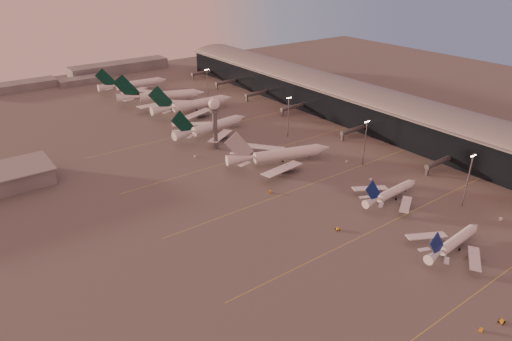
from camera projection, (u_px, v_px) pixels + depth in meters
ground at (375, 252)px, 169.91m from camera, size 700.00×700.00×0.00m
taxiway_markings at (327, 177)px, 226.62m from camera, size 180.00×185.25×0.02m
terminal at (355, 103)px, 303.02m from camera, size 57.00×362.00×23.04m
radar_tower at (214, 113)px, 250.66m from camera, size 6.40×6.40×31.10m
mast_a at (468, 178)px, 195.01m from camera, size 3.60×0.56×25.00m
mast_b at (365, 141)px, 233.34m from camera, size 3.60×0.56×25.00m
mast_c at (288, 115)px, 270.60m from camera, size 3.60×0.56×25.00m
mast_d at (207, 84)px, 334.87m from camera, size 3.60×0.56×25.00m
distant_horizon at (92, 73)px, 405.70m from camera, size 165.00×37.50×9.00m
narrowbody_near at (454, 244)px, 169.55m from camera, size 37.21×29.63×14.53m
narrowbody_mid at (391, 194)px, 204.33m from camera, size 37.96×30.27×14.83m
widebody_white at (280, 157)px, 240.07m from camera, size 57.05×45.05×20.68m
greentail_a at (212, 129)px, 278.85m from camera, size 55.27×44.40×20.11m
greentail_b at (194, 107)px, 317.01m from camera, size 62.65×50.54×22.75m
greentail_c at (162, 98)px, 335.71m from camera, size 61.99×49.19×23.50m
greentail_d at (134, 86)px, 367.55m from camera, size 57.15×46.03×20.75m
gsv_truck_a at (482, 328)px, 134.15m from camera, size 5.49×3.48×2.09m
gsv_tug_near at (502, 321)px, 137.10m from camera, size 2.72×4.04×1.08m
gsv_catering_a at (502, 215)px, 189.15m from camera, size 6.01×4.68×4.52m
gsv_tug_mid at (338, 229)px, 182.87m from camera, size 4.00×3.10×1.01m
gsv_truck_b at (371, 178)px, 222.63m from camera, size 5.85×2.33×2.34m
gsv_truck_c at (270, 190)px, 211.44m from camera, size 5.27×5.87×2.36m
gsv_catering_b at (347, 159)px, 241.39m from camera, size 5.26×3.12×4.03m
gsv_tug_far at (256, 145)px, 263.36m from camera, size 3.29×3.58×0.88m
gsv_truck_d at (195, 155)px, 248.36m from camera, size 2.10×4.90×1.93m
gsv_tug_hangar at (242, 118)px, 305.01m from camera, size 3.68×2.67×0.95m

